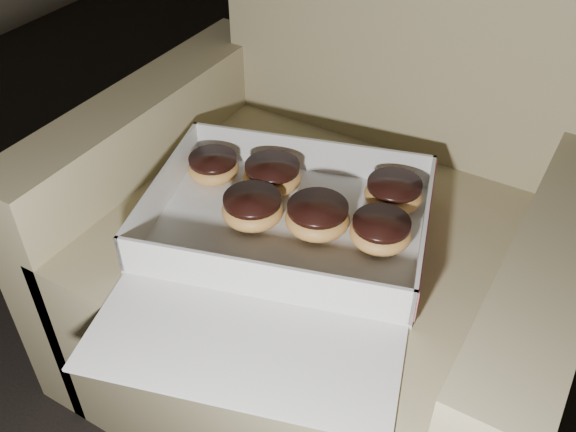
% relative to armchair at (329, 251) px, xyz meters
% --- Properties ---
extents(armchair, '(0.86, 0.73, 0.90)m').
position_rel_armchair_xyz_m(armchair, '(0.00, 0.00, 0.00)').
color(armchair, '#8B7E58').
rests_on(armchair, floor).
extents(bakery_box, '(0.57, 0.62, 0.07)m').
position_rel_armchair_xyz_m(bakery_box, '(-0.01, -0.15, 0.13)').
color(bakery_box, silver).
rests_on(bakery_box, armchair).
extents(donut_a, '(0.10, 0.10, 0.05)m').
position_rel_armchair_xyz_m(donut_a, '(-0.08, -0.12, 0.16)').
color(donut_a, '#DD994D').
rests_on(donut_a, bakery_box).
extents(donut_b, '(0.11, 0.11, 0.05)m').
position_rel_armchair_xyz_m(donut_b, '(0.02, -0.09, 0.16)').
color(donut_b, '#DD994D').
rests_on(donut_b, bakery_box).
extents(donut_c, '(0.10, 0.10, 0.05)m').
position_rel_armchair_xyz_m(donut_c, '(-0.10, -0.03, 0.16)').
color(donut_c, '#DD994D').
rests_on(donut_c, bakery_box).
extents(donut_d, '(0.10, 0.10, 0.05)m').
position_rel_armchair_xyz_m(donut_d, '(0.12, -0.07, 0.15)').
color(donut_d, '#DD994D').
rests_on(donut_d, bakery_box).
extents(donut_e, '(0.10, 0.10, 0.05)m').
position_rel_armchair_xyz_m(donut_e, '(0.10, 0.03, 0.15)').
color(donut_e, '#DD994D').
rests_on(donut_e, bakery_box).
extents(donut_f, '(0.09, 0.09, 0.05)m').
position_rel_armchair_xyz_m(donut_f, '(-0.21, -0.06, 0.15)').
color(donut_f, '#DD994D').
rests_on(donut_f, bakery_box).
extents(crumb_a, '(0.01, 0.01, 0.00)m').
position_rel_armchair_xyz_m(crumb_a, '(0.15, -0.18, 0.13)').
color(crumb_a, black).
rests_on(crumb_a, bakery_box).
extents(crumb_b, '(0.01, 0.01, 0.00)m').
position_rel_armchair_xyz_m(crumb_b, '(-0.10, -0.25, 0.13)').
color(crumb_b, black).
rests_on(crumb_b, bakery_box).
extents(crumb_c, '(0.01, 0.01, 0.00)m').
position_rel_armchair_xyz_m(crumb_c, '(-0.01, -0.22, 0.13)').
color(crumb_c, black).
rests_on(crumb_c, bakery_box).
extents(crumb_d, '(0.01, 0.01, 0.00)m').
position_rel_armchair_xyz_m(crumb_d, '(0.15, -0.08, 0.13)').
color(crumb_d, black).
rests_on(crumb_d, bakery_box).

